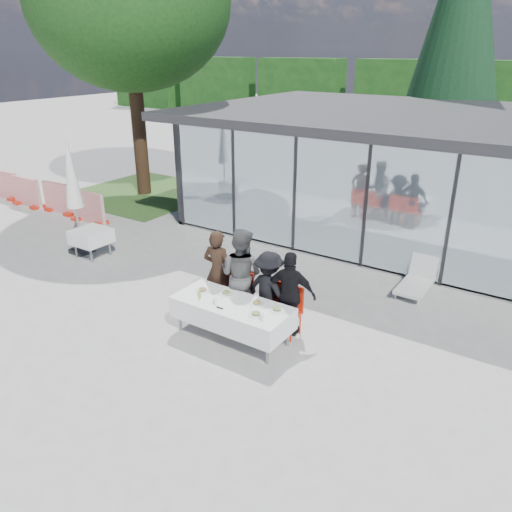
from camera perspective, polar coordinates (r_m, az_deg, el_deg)
The scene contains 27 objects.
ground at distance 10.03m, azimuth -2.65°, elevation -7.76°, with size 90.00×90.00×0.00m, color #A19E99.
pavilion at distance 15.71m, azimuth 21.76°, elevation 10.34°, with size 14.80×8.80×3.44m.
treeline at distance 35.78m, azimuth 22.92°, elevation 16.39°, with size 62.50×2.00×4.40m.
dining_table at distance 9.32m, azimuth -2.75°, elevation -6.49°, with size 2.26×0.96×0.75m.
diner_a at distance 10.18m, azimuth -4.37°, elevation -1.75°, with size 0.64×0.64×1.76m, color #312015.
diner_chair_a at distance 10.33m, azimuth -4.29°, elevation -3.46°, with size 0.44×0.44×0.97m.
diner_b at distance 9.83m, azimuth -1.72°, elevation -2.14°, with size 0.93×0.93×1.91m, color #515151.
diner_chair_b at distance 10.02m, azimuth -1.66°, elevation -4.27°, with size 0.44×0.44×0.97m.
diner_c at distance 9.58m, azimuth 1.51°, elevation -3.95°, with size 1.02×1.02×1.58m, color black.
diner_chair_c at distance 9.70m, azimuth 1.52°, elevation -5.25°, with size 0.44×0.44×0.97m.
diner_d at distance 9.34m, azimuth 3.93°, elevation -4.38°, with size 0.98×0.98×1.67m, color black.
diner_chair_d at distance 9.49m, azimuth 3.91°, elevation -5.96°, with size 0.44×0.44×0.97m.
plate_a at distance 9.68m, azimuth -6.10°, elevation -3.88°, with size 0.29×0.29×0.07m.
plate_b at distance 9.53m, azimuth -3.46°, elevation -4.23°, with size 0.29×0.29×0.07m.
plate_c at distance 9.15m, azimuth 0.11°, elevation -5.38°, with size 0.29×0.29×0.07m.
plate_d at distance 8.94m, azimuth 2.44°, elevation -6.11°, with size 0.29×0.29×0.07m.
plate_extra at distance 8.79m, azimuth -0.01°, elevation -6.64°, with size 0.29×0.29×0.07m.
juice_bottle at distance 9.41m, azimuth -6.47°, elevation -4.36°, with size 0.06×0.06×0.14m, color #80B34A.
drinking_glasses at distance 8.91m, azimuth -2.11°, elevation -6.03°, with size 1.13×0.10×0.10m.
folded_eyeglasses at distance 9.04m, azimuth -4.17°, elevation -5.93°, with size 0.14×0.03×0.01m, color black.
spare_table_left at distance 13.64m, azimuth -18.31°, elevation 2.12°, with size 0.86×0.86×0.74m.
market_umbrella at distance 13.62m, azimuth -20.29°, elevation 8.01°, with size 0.50×0.50×3.00m.
construction_barriers at distance 19.75m, azimuth -25.79°, elevation 6.83°, with size 9.40×0.60×1.00m.
lounger at distance 11.84m, azimuth 18.01°, elevation -2.53°, with size 0.60×1.33×0.72m.
deciduous_tree at distance 18.87m, azimuth -14.45°, elevation 26.32°, with size 7.04×6.40×9.38m.
conifer_tree at distance 20.50m, azimuth 22.39°, elevation 23.70°, with size 4.00×4.00×10.50m.
grass_patch at distance 19.49m, azimuth -12.60°, elevation 7.06°, with size 5.00×5.00×0.02m, color #385926.
Camera 1 is at (5.16, -6.94, 5.08)m, focal length 35.00 mm.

